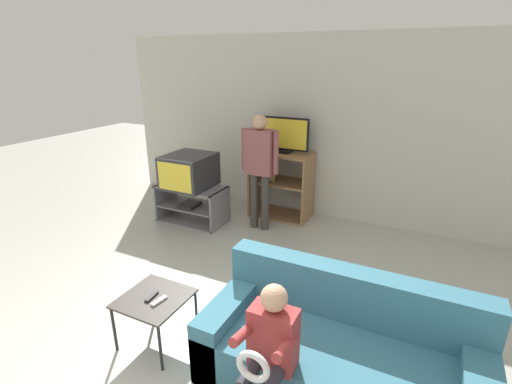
# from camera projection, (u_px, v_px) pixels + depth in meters

# --- Properties ---
(wall_back) EXTENTS (6.40, 0.06, 2.60)m
(wall_back) POSITION_uv_depth(u_px,v_px,m) (316.00, 129.00, 5.34)
(wall_back) COLOR beige
(wall_back) RESTS_ON ground_plane
(tv_stand) EXTENTS (0.98, 0.51, 0.54)m
(tv_stand) POSITION_uv_depth(u_px,v_px,m) (192.00, 204.00, 5.39)
(tv_stand) COLOR slate
(tv_stand) RESTS_ON ground_plane
(television_main) EXTENTS (0.62, 0.67, 0.47)m
(television_main) POSITION_uv_depth(u_px,v_px,m) (189.00, 171.00, 5.21)
(television_main) COLOR #2D2D33
(television_main) RESTS_ON tv_stand
(media_shelf) EXTENTS (0.87, 0.52, 0.99)m
(media_shelf) POSITION_uv_depth(u_px,v_px,m) (281.00, 184.00, 5.49)
(media_shelf) COLOR #8E6642
(media_shelf) RESTS_ON ground_plane
(television_flat) EXTENTS (0.77, 0.20, 0.50)m
(television_flat) POSITION_uv_depth(u_px,v_px,m) (283.00, 136.00, 5.27)
(television_flat) COLOR black
(television_flat) RESTS_ON media_shelf
(snack_table) EXTENTS (0.52, 0.52, 0.44)m
(snack_table) POSITION_uv_depth(u_px,v_px,m) (155.00, 302.00, 3.02)
(snack_table) COLOR #38332D
(snack_table) RESTS_ON ground_plane
(remote_control_black) EXTENTS (0.05, 0.15, 0.02)m
(remote_control_black) POSITION_uv_depth(u_px,v_px,m) (152.00, 296.00, 3.00)
(remote_control_black) COLOR #232328
(remote_control_black) RESTS_ON snack_table
(remote_control_white) EXTENTS (0.06, 0.15, 0.02)m
(remote_control_white) POSITION_uv_depth(u_px,v_px,m) (159.00, 301.00, 2.95)
(remote_control_white) COLOR silver
(remote_control_white) RESTS_ON snack_table
(couch) EXTENTS (1.93, 0.84, 0.81)m
(couch) POSITION_uv_depth(u_px,v_px,m) (339.00, 353.00, 2.65)
(couch) COLOR teal
(couch) RESTS_ON ground_plane
(person_standing_adult) EXTENTS (0.53, 0.20, 1.59)m
(person_standing_adult) POSITION_uv_depth(u_px,v_px,m) (260.00, 162.00, 4.93)
(person_standing_adult) COLOR #3D3833
(person_standing_adult) RESTS_ON ground_plane
(person_seated_child) EXTENTS (0.33, 0.43, 0.99)m
(person_seated_child) POSITION_uv_depth(u_px,v_px,m) (268.00, 349.00, 2.27)
(person_seated_child) COLOR #2D2D38
(person_seated_child) RESTS_ON ground_plane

